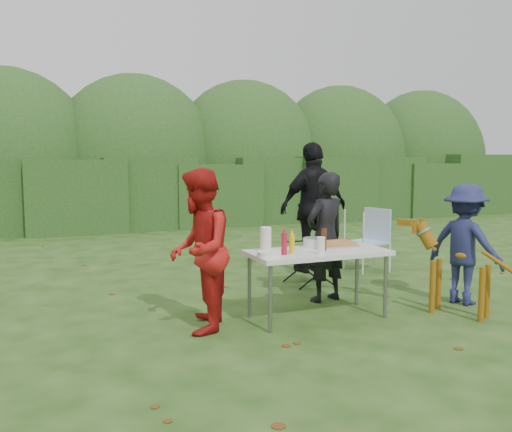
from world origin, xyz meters
name	(u,v)px	position (x,y,z in m)	size (l,w,h in m)	color
ground	(290,313)	(0.00, 0.00, 0.00)	(80.00, 80.00, 0.00)	#1E4211
hedge_row	(148,194)	(0.00, 8.00, 0.85)	(22.00, 1.40, 1.70)	#23471C
shrub_backdrop	(136,163)	(0.00, 9.60, 1.60)	(20.00, 2.60, 3.20)	#3D6628
folding_table	(318,255)	(0.20, -0.27, 0.69)	(1.50, 0.70, 0.74)	silver
person_cook	(326,237)	(0.62, 0.32, 0.78)	(0.57, 0.37, 1.56)	black
person_red_jacket	(199,250)	(-1.10, -0.20, 0.81)	(0.79, 0.62, 1.63)	#AC1613
person_black_puffy	(314,207)	(1.31, 1.90, 0.98)	(1.15, 0.48, 1.96)	black
child	(465,244)	(2.09, -0.41, 0.71)	(0.92, 0.53, 1.42)	#1E2350
dog	(460,270)	(1.68, -0.78, 0.50)	(1.06, 0.43, 1.01)	brown
camping_chair	(310,252)	(0.84, 1.13, 0.45)	(0.57, 0.57, 0.91)	black
lawn_chair	(367,240)	(2.10, 1.63, 0.48)	(0.57, 0.57, 0.96)	#4094E3
food_tray	(336,245)	(0.51, -0.11, 0.75)	(0.45, 0.30, 0.02)	#B7B7BA
focaccia_bread	(336,243)	(0.51, -0.11, 0.78)	(0.40, 0.26, 0.04)	#C3783B
mustard_bottle	(292,244)	(-0.15, -0.34, 0.84)	(0.06, 0.06, 0.20)	yellow
ketchup_bottle	(284,244)	(-0.25, -0.36, 0.85)	(0.06, 0.06, 0.22)	maroon
beer_bottle	(324,239)	(0.25, -0.30, 0.86)	(0.06, 0.06, 0.24)	#47230F
paper_towel_roll	(266,239)	(-0.35, -0.12, 0.87)	(0.12, 0.12, 0.26)	white
cup_stack	(321,246)	(0.11, -0.49, 0.83)	(0.08, 0.08, 0.18)	white
pasta_bowl	(315,242)	(0.28, -0.05, 0.79)	(0.26, 0.26, 0.10)	silver
plate_stack	(269,254)	(-0.43, -0.40, 0.77)	(0.24, 0.24, 0.05)	white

